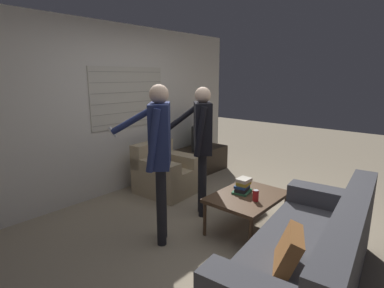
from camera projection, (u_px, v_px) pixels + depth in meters
ground_plane at (223, 230)px, 3.56m from camera, size 16.00×16.00×0.00m
wall_back at (117, 110)px, 4.59m from camera, size 5.20×0.08×2.55m
couch_blue at (310, 259)px, 2.47m from camera, size 2.14×1.04×0.85m
armchair_beige at (165, 172)px, 4.69m from camera, size 0.83×0.87×0.77m
coffee_table at (247, 198)px, 3.47m from camera, size 0.91×0.67×0.44m
tv_stand at (200, 160)px, 5.70m from camera, size 1.04×0.55×0.46m
tv at (200, 136)px, 5.60m from camera, size 0.71×0.53×0.46m
person_left_standing at (159, 146)px, 3.09m from camera, size 0.51×0.82×1.71m
person_right_standing at (202, 137)px, 3.75m from camera, size 0.48×0.75×1.66m
book_stack at (243, 186)px, 3.53m from camera, size 0.26×0.22×0.17m
soda_can at (256, 196)px, 3.29m from camera, size 0.07×0.07×0.13m
spare_remote at (244, 188)px, 3.64m from camera, size 0.09×0.13×0.02m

